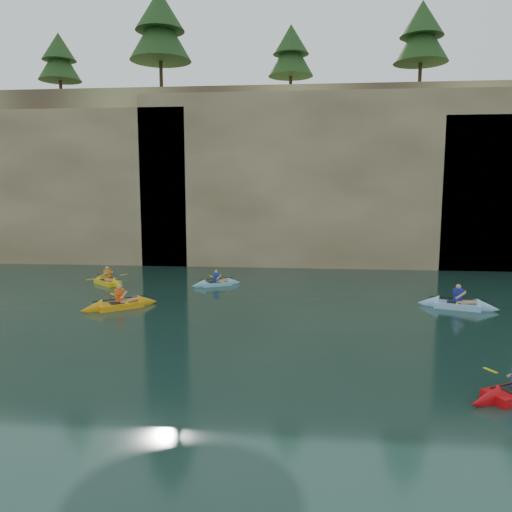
{
  "coord_description": "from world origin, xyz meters",
  "views": [
    {
      "loc": [
        0.66,
        -10.21,
        5.24
      ],
      "look_at": [
        -0.89,
        5.58,
        3.0
      ],
      "focal_mm": 35.0,
      "sensor_mm": 36.0,
      "label": 1
    }
  ],
  "objects": [
    {
      "name": "ground",
      "position": [
        0.0,
        0.0,
        0.0
      ],
      "size": [
        160.0,
        160.0,
        0.0
      ],
      "primitive_type": "plane",
      "color": "black",
      "rests_on": "ground"
    },
    {
      "name": "cliff",
      "position": [
        0.0,
        30.0,
        6.0
      ],
      "size": [
        70.0,
        16.0,
        12.0
      ],
      "primitive_type": "cube",
      "color": "tan",
      "rests_on": "ground"
    },
    {
      "name": "cliff_slab_west",
      "position": [
        -20.0,
        22.6,
        5.28
      ],
      "size": [
        26.0,
        2.4,
        10.56
      ],
      "primitive_type": "cube",
      "color": "tan",
      "rests_on": "ground"
    },
    {
      "name": "cliff_slab_center",
      "position": [
        2.0,
        22.6,
        5.7
      ],
      "size": [
        24.0,
        2.4,
        11.4
      ],
      "primitive_type": "cube",
      "color": "tan",
      "rests_on": "ground"
    },
    {
      "name": "sea_cave_west",
      "position": [
        -18.0,
        21.95,
        2.0
      ],
      "size": [
        4.5,
        1.0,
        4.0
      ],
      "primitive_type": "cube",
      "color": "black",
      "rests_on": "ground"
    },
    {
      "name": "sea_cave_center",
      "position": [
        -4.0,
        21.95,
        1.6
      ],
      "size": [
        3.5,
        1.0,
        3.2
      ],
      "primitive_type": "cube",
      "color": "black",
      "rests_on": "ground"
    },
    {
      "name": "sea_cave_east",
      "position": [
        10.0,
        21.95,
        2.25
      ],
      "size": [
        5.0,
        1.0,
        4.5
      ],
      "primitive_type": "cube",
      "color": "black",
      "rests_on": "ground"
    },
    {
      "name": "cliff_pines",
      "position": [
        0.0,
        25.0,
        15.91
      ],
      "size": [
        56.0,
        6.0,
        7.83
      ],
      "primitive_type": null,
      "color": "black",
      "rests_on": "cliff"
    },
    {
      "name": "kayaker_orange",
      "position": [
        -7.23,
        10.09,
        0.16
      ],
      "size": [
        3.12,
        2.7,
        1.29
      ],
      "rotation": [
        0.0,
        0.0,
        0.67
      ],
      "color": "orange",
      "rests_on": "ground"
    },
    {
      "name": "kayaker_ltblue_near",
      "position": [
        7.25,
        11.5,
        0.16
      ],
      "size": [
        3.39,
        2.46,
        1.31
      ],
      "rotation": [
        0.0,
        0.0,
        -0.31
      ],
      "color": "#94C4F8",
      "rests_on": "ground"
    },
    {
      "name": "kayaker_yellow",
      "position": [
        -9.81,
        15.12,
        0.15
      ],
      "size": [
        2.77,
        2.45,
        1.22
      ],
      "rotation": [
        0.0,
        0.0,
        -0.68
      ],
      "color": "gold",
      "rests_on": "ground"
    },
    {
      "name": "kayaker_ltblue_mid",
      "position": [
        -3.97,
        15.36,
        0.13
      ],
      "size": [
        2.71,
        1.91,
        1.04
      ],
      "rotation": [
        0.0,
        0.0,
        0.51
      ],
      "color": "#81C4D8",
      "rests_on": "ground"
    }
  ]
}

